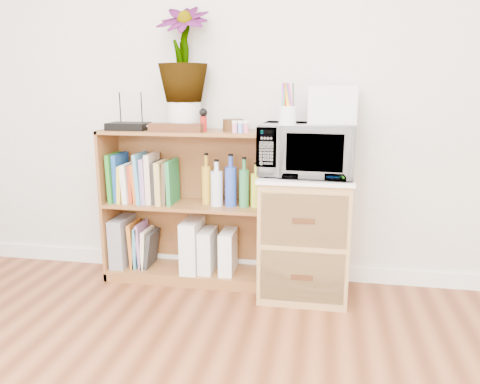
# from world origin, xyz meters

# --- Properties ---
(skirting_board) EXTENTS (4.00, 0.02, 0.10)m
(skirting_board) POSITION_xyz_m (0.00, 2.24, 0.05)
(skirting_board) COLOR white
(skirting_board) RESTS_ON ground
(bookshelf) EXTENTS (1.00, 0.30, 0.95)m
(bookshelf) POSITION_xyz_m (-0.35, 2.10, 0.47)
(bookshelf) COLOR brown
(bookshelf) RESTS_ON ground
(wicker_unit) EXTENTS (0.50, 0.45, 0.70)m
(wicker_unit) POSITION_xyz_m (0.40, 2.02, 0.35)
(wicker_unit) COLOR #9E7542
(wicker_unit) RESTS_ON ground
(microwave) EXTENTS (0.54, 0.38, 0.29)m
(microwave) POSITION_xyz_m (0.40, 2.02, 0.86)
(microwave) COLOR white
(microwave) RESTS_ON wicker_unit
(pen_cup) EXTENTS (0.09, 0.09, 0.10)m
(pen_cup) POSITION_xyz_m (0.29, 1.91, 1.06)
(pen_cup) COLOR silver
(pen_cup) RESTS_ON microwave
(small_appliance) EXTENTS (0.26, 0.22, 0.21)m
(small_appliance) POSITION_xyz_m (0.53, 2.08, 1.11)
(small_appliance) COLOR silver
(small_appliance) RESTS_ON microwave
(router) EXTENTS (0.24, 0.16, 0.04)m
(router) POSITION_xyz_m (-0.68, 2.08, 0.97)
(router) COLOR black
(router) RESTS_ON bookshelf
(white_bowl) EXTENTS (0.13, 0.13, 0.03)m
(white_bowl) POSITION_xyz_m (-0.49, 2.07, 0.97)
(white_bowl) COLOR white
(white_bowl) RESTS_ON bookshelf
(plant_pot) EXTENTS (0.20, 0.20, 0.17)m
(plant_pot) POSITION_xyz_m (-0.34, 2.12, 1.03)
(plant_pot) COLOR silver
(plant_pot) RESTS_ON bookshelf
(potted_plant) EXTENTS (0.31, 0.31, 0.55)m
(potted_plant) POSITION_xyz_m (-0.34, 2.12, 1.39)
(potted_plant) COLOR #2D722D
(potted_plant) RESTS_ON plant_pot
(trinket_box) EXTENTS (0.31, 0.08, 0.05)m
(trinket_box) POSITION_xyz_m (-0.36, 2.00, 0.98)
(trinket_box) COLOR #3C1E10
(trinket_box) RESTS_ON bookshelf
(kokeshi_doll) EXTENTS (0.04, 0.04, 0.09)m
(kokeshi_doll) POSITION_xyz_m (-0.21, 2.06, 0.99)
(kokeshi_doll) COLOR maroon
(kokeshi_doll) RESTS_ON bookshelf
(wooden_bowl) EXTENTS (0.12, 0.12, 0.07)m
(wooden_bowl) POSITION_xyz_m (-0.04, 2.11, 0.99)
(wooden_bowl) COLOR #3B2310
(wooden_bowl) RESTS_ON bookshelf
(paint_jars) EXTENTS (0.11, 0.04, 0.05)m
(paint_jars) POSITION_xyz_m (0.02, 2.01, 0.98)
(paint_jars) COLOR #D17498
(paint_jars) RESTS_ON bookshelf
(file_box) EXTENTS (0.09, 0.25, 0.31)m
(file_box) POSITION_xyz_m (-0.77, 2.10, 0.23)
(file_box) COLOR gray
(file_box) RESTS_ON bookshelf
(magazine_holder_left) EXTENTS (0.10, 0.26, 0.33)m
(magazine_holder_left) POSITION_xyz_m (-0.30, 2.09, 0.23)
(magazine_holder_left) COLOR silver
(magazine_holder_left) RESTS_ON bookshelf
(magazine_holder_mid) EXTENTS (0.08, 0.21, 0.27)m
(magazine_holder_mid) POSITION_xyz_m (-0.20, 2.09, 0.20)
(magazine_holder_mid) COLOR silver
(magazine_holder_mid) RESTS_ON bookshelf
(magazine_holder_right) EXTENTS (0.08, 0.21, 0.27)m
(magazine_holder_right) POSITION_xyz_m (-0.07, 2.09, 0.20)
(magazine_holder_right) COLOR white
(magazine_holder_right) RESTS_ON bookshelf
(cookbooks) EXTENTS (0.41, 0.20, 0.31)m
(cookbooks) POSITION_xyz_m (-0.61, 2.10, 0.64)
(cookbooks) COLOR #237920
(cookbooks) RESTS_ON bookshelf
(liquor_bottles) EXTENTS (0.45, 0.07, 0.31)m
(liquor_bottles) POSITION_xyz_m (-0.02, 2.10, 0.64)
(liquor_bottles) COLOR #BD8F23
(liquor_bottles) RESTS_ON bookshelf
(lower_books) EXTENTS (0.16, 0.19, 0.29)m
(lower_books) POSITION_xyz_m (-0.64, 2.10, 0.20)
(lower_books) COLOR #BB6621
(lower_books) RESTS_ON bookshelf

